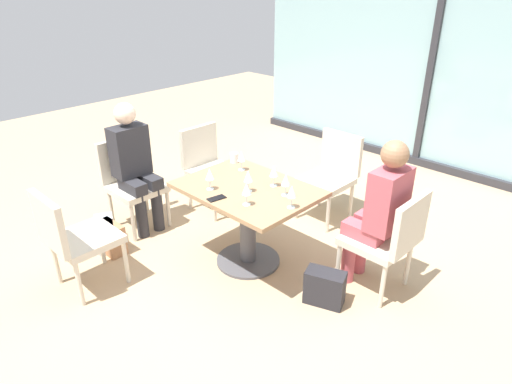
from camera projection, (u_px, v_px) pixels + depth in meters
ground_plane at (248, 261)px, 4.01m from camera, size 12.00×12.00×0.00m
window_wall_backdrop at (431, 72)px, 5.53m from camera, size 5.18×0.10×2.70m
dining_table_main at (248, 209)px, 3.78m from camera, size 1.11×0.82×0.73m
chair_side_end at (131, 178)px, 4.41m from camera, size 0.50×0.46×0.87m
chair_far_right at (389, 237)px, 3.43m from camera, size 0.50×0.46×0.87m
chair_far_left at (209, 163)px, 4.75m from camera, size 0.50×0.46×0.87m
chair_near_window at (331, 171)px, 4.56m from camera, size 0.46×0.51×0.87m
chair_front_left at (73, 235)px, 3.45m from camera, size 0.46×0.50×0.87m
person_side_end at (134, 162)px, 4.25m from camera, size 0.39×0.34×1.26m
person_far_right at (379, 209)px, 3.41m from camera, size 0.39×0.34×1.26m
wine_glass_0 at (247, 189)px, 3.35m from camera, size 0.07×0.07×0.18m
wine_glass_1 at (274, 171)px, 3.65m from camera, size 0.07×0.07×0.18m
wine_glass_2 at (292, 192)px, 3.31m from camera, size 0.07×0.07×0.18m
wine_glass_3 at (248, 177)px, 3.55m from camera, size 0.07×0.07×0.18m
wine_glass_4 at (286, 180)px, 3.49m from camera, size 0.07×0.07×0.18m
wine_glass_5 at (241, 156)px, 3.95m from camera, size 0.07×0.07×0.18m
wine_glass_6 at (210, 174)px, 3.59m from camera, size 0.07×0.07×0.18m
coffee_cup at (234, 158)px, 4.15m from camera, size 0.08×0.08×0.09m
cell_phone_on_table at (217, 198)px, 3.49m from camera, size 0.09×0.15×0.01m
handbag_0 at (106, 234)px, 4.16m from camera, size 0.34×0.28×0.28m
handbag_1 at (325, 287)px, 3.45m from camera, size 0.34×0.25×0.28m
handbag_2 at (110, 238)px, 4.09m from camera, size 0.30×0.17×0.28m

